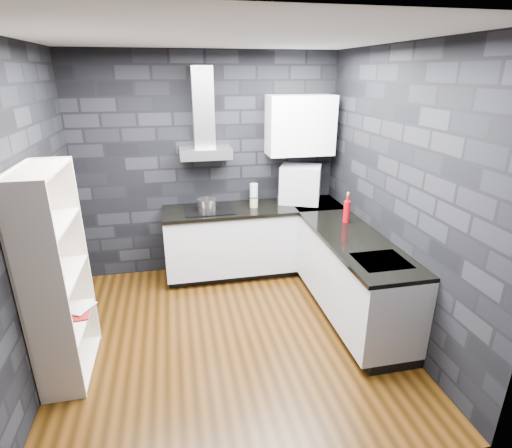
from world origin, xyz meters
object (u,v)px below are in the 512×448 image
object	(u,v)px
glass_vase	(254,193)
fruit_bowl	(51,282)
utensil_crock	(281,199)
red_bottle	(347,212)
bookshelf	(57,277)
appliance_garage	(300,185)
pot	(207,205)
storage_jar	(254,202)

from	to	relation	value
glass_vase	fruit_bowl	size ratio (longest dim) A/B	1.11
utensil_crock	fruit_bowl	distance (m)	2.80
glass_vase	utensil_crock	size ratio (longest dim) A/B	2.01
utensil_crock	glass_vase	bearing A→B (deg)	161.68
fruit_bowl	red_bottle	bearing A→B (deg)	17.06
fruit_bowl	bookshelf	bearing A→B (deg)	90.00
bookshelf	appliance_garage	bearing A→B (deg)	45.06
bookshelf	fruit_bowl	world-z (taller)	bookshelf
appliance_garage	red_bottle	size ratio (longest dim) A/B	2.03
pot	fruit_bowl	distance (m)	2.04
glass_vase	utensil_crock	xyz separation A→B (m)	(0.32, -0.11, -0.06)
utensil_crock	red_bottle	xyz separation A→B (m)	(0.53, -0.77, 0.06)
red_bottle	bookshelf	size ratio (longest dim) A/B	0.13
glass_vase	red_bottle	size ratio (longest dim) A/B	1.04
pot	glass_vase	world-z (taller)	glass_vase
storage_jar	appliance_garage	world-z (taller)	appliance_garage
storage_jar	fruit_bowl	xyz separation A→B (m)	(-1.92, -1.59, -0.02)
fruit_bowl	pot	bearing A→B (deg)	48.89
pot	fruit_bowl	bearing A→B (deg)	-131.11
fruit_bowl	glass_vase	bearing A→B (deg)	41.73
appliance_garage	fruit_bowl	world-z (taller)	appliance_garage
pot	fruit_bowl	size ratio (longest dim) A/B	0.96
pot	utensil_crock	world-z (taller)	pot
storage_jar	bookshelf	bearing A→B (deg)	-143.15
pot	bookshelf	bearing A→B (deg)	-134.00
appliance_garage	red_bottle	xyz separation A→B (m)	(0.28, -0.80, -0.11)
appliance_garage	bookshelf	distance (m)	2.96
pot	glass_vase	distance (m)	0.65
fruit_bowl	utensil_crock	bearing A→B (deg)	35.68
appliance_garage	red_bottle	world-z (taller)	appliance_garage
glass_vase	appliance_garage	distance (m)	0.59
utensil_crock	bookshelf	distance (m)	2.72
glass_vase	red_bottle	bearing A→B (deg)	-45.68
appliance_garage	red_bottle	bearing A→B (deg)	-47.48
glass_vase	red_bottle	xyz separation A→B (m)	(0.86, -0.88, -0.00)
storage_jar	bookshelf	xyz separation A→B (m)	(-1.92, -1.44, -0.06)
bookshelf	red_bottle	bearing A→B (deg)	28.41
appliance_garage	bookshelf	world-z (taller)	bookshelf
utensil_crock	bookshelf	xyz separation A→B (m)	(-2.28, -1.49, -0.06)
pot	red_bottle	size ratio (longest dim) A/B	0.90
storage_jar	glass_vase	bearing A→B (deg)	78.19
utensil_crock	bookshelf	world-z (taller)	bookshelf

